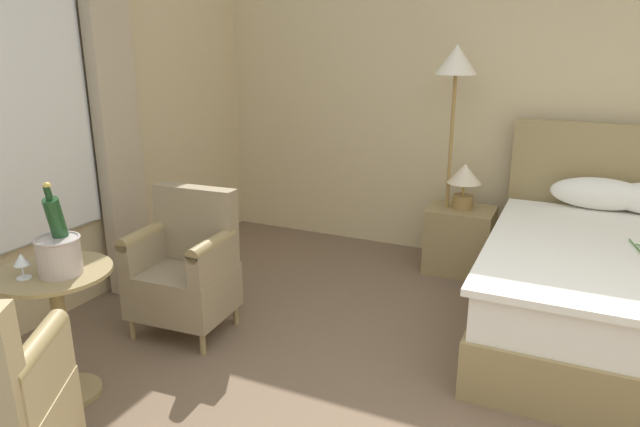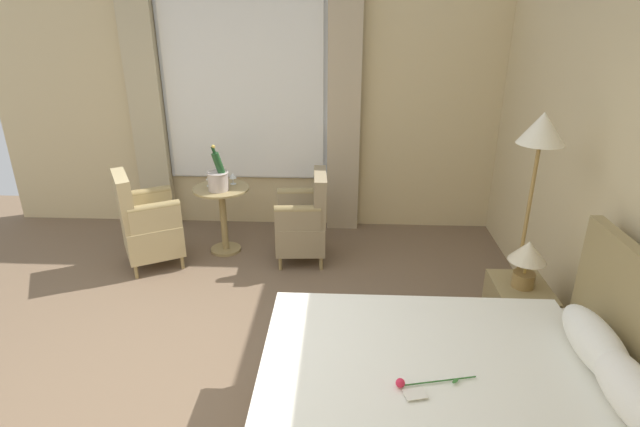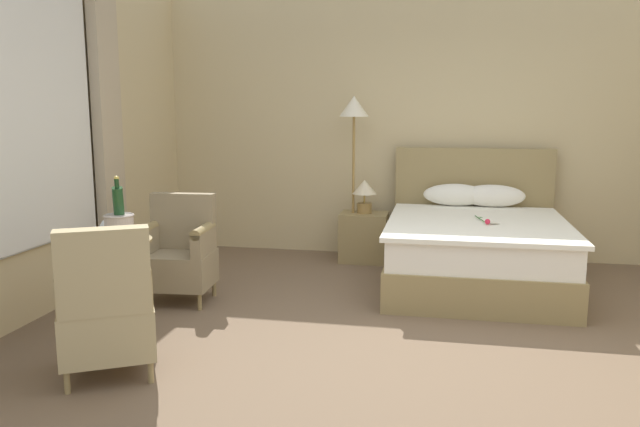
{
  "view_description": "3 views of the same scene",
  "coord_description": "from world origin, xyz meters",
  "views": [
    {
      "loc": [
        0.14,
        -1.98,
        1.84
      ],
      "look_at": [
        -1.19,
        0.88,
        0.86
      ],
      "focal_mm": 32.0,
      "sensor_mm": 36.0,
      "label": 1
    },
    {
      "loc": [
        2.59,
        1.11,
        2.42
      ],
      "look_at": [
        -1.01,
        0.93,
        0.94
      ],
      "focal_mm": 28.0,
      "sensor_mm": 36.0,
      "label": 2
    },
    {
      "loc": [
        0.16,
        -4.21,
        1.67
      ],
      "look_at": [
        -0.85,
        0.9,
        0.78
      ],
      "focal_mm": 35.0,
      "sensor_mm": 36.0,
      "label": 3
    }
  ],
  "objects": [
    {
      "name": "side_table_round",
      "position": [
        -2.19,
        -0.15,
        0.45
      ],
      "size": [
        0.57,
        0.57,
        0.72
      ],
      "color": "#978151",
      "rests_on": "ground"
    },
    {
      "name": "wine_glass_near_bucket",
      "position": [
        -2.31,
        -0.05,
        0.81
      ],
      "size": [
        0.08,
        0.08,
        0.12
      ],
      "color": "white",
      "rests_on": "side_table_round"
    },
    {
      "name": "wall_headboard_side",
      "position": [
        0.0,
        2.89,
        1.52
      ],
      "size": [
        6.09,
        0.12,
        3.03
      ],
      "color": "beige",
      "rests_on": "ground"
    },
    {
      "name": "wine_glass_near_edge",
      "position": [
        -2.24,
        -0.27,
        0.81
      ],
      "size": [
        0.07,
        0.07,
        0.13
      ],
      "color": "white",
      "rests_on": "side_table_round"
    },
    {
      "name": "champagne_bucket",
      "position": [
        -2.12,
        -0.15,
        0.85
      ],
      "size": [
        0.22,
        0.22,
        0.47
      ],
      "color": "#BAACA7",
      "rests_on": "side_table_round"
    },
    {
      "name": "floor_lamp_brass",
      "position": [
        -0.78,
        2.43,
        1.48
      ],
      "size": [
        0.31,
        0.31,
        1.79
      ],
      "color": "#A17D42",
      "rests_on": "ground"
    },
    {
      "name": "ground_plane",
      "position": [
        0.0,
        0.0,
        0.0
      ],
      "size": [
        7.47,
        7.47,
        0.0
      ],
      "primitive_type": "plane",
      "color": "brown"
    },
    {
      "name": "nightstand",
      "position": [
        -0.66,
        2.44,
        0.27
      ],
      "size": [
        0.54,
        0.4,
        0.54
      ],
      "color": "#978151",
      "rests_on": "ground"
    },
    {
      "name": "armchair_by_window",
      "position": [
        -2.07,
        0.72,
        0.43
      ],
      "size": [
        0.63,
        0.54,
        0.93
      ],
      "color": "#978151",
      "rests_on": "ground"
    },
    {
      "name": "bed",
      "position": [
        0.49,
        1.74,
        0.36
      ],
      "size": [
        1.67,
        2.05,
        1.24
      ],
      "color": "#978151",
      "rests_on": "ground"
    },
    {
      "name": "armchair_facing_bed",
      "position": [
        -1.85,
        -0.84,
        0.44
      ],
      "size": [
        0.74,
        0.74,
        0.98
      ],
      "color": "#978151",
      "rests_on": "ground"
    },
    {
      "name": "wall_window_side",
      "position": [
        -3.03,
        0.0,
        1.51
      ],
      "size": [
        0.27,
        5.78,
        3.03
      ],
      "color": "beige",
      "rests_on": "ground"
    },
    {
      "name": "bedside_lamp",
      "position": [
        -0.66,
        2.44,
        0.77
      ],
      "size": [
        0.27,
        0.27,
        0.36
      ],
      "color": "olive",
      "rests_on": "nightstand"
    }
  ]
}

